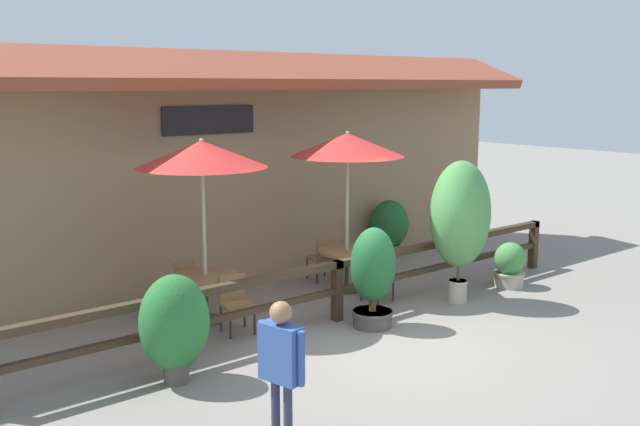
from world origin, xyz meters
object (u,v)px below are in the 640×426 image
Objects in this scene: chair_middle_streetside at (375,273)px; patio_umbrella_middle at (348,145)px; potted_plant_small_flowering at (510,265)px; potted_plant_tall_tropical at (389,226)px; dining_table_middle at (347,258)px; chair_middle_wallside at (323,256)px; chair_near_wallside at (180,282)px; pedestrian at (281,359)px; potted_plant_entrance_palm at (175,324)px; chair_near_streetside at (236,301)px; potted_plant_broad_leaf at (373,274)px; potted_plant_corner_fern at (460,216)px; dining_table_near at (206,284)px; patio_umbrella_near at (202,154)px.

patio_umbrella_middle is at bearing 84.44° from chair_middle_streetside.
potted_plant_small_flowering is 0.67× the size of potted_plant_tall_tropical.
potted_plant_small_flowering is at bearing -34.24° from dining_table_middle.
chair_middle_wallside is 2.40m from potted_plant_tall_tropical.
chair_near_wallside and chair_middle_streetside have the same top height.
potted_plant_entrance_palm is at bearing 165.89° from pedestrian.
potted_plant_broad_leaf reaches higher than chair_near_streetside.
potted_plant_small_flowering is at bearing -24.05° from chair_middle_streetside.
chair_middle_wallside is 0.53× the size of pedestrian.
potted_plant_corner_fern is 2.06m from potted_plant_broad_leaf.
pedestrian reaches higher than potted_plant_small_flowering.
dining_table_near is at bearing 159.18° from chair_middle_streetside.
patio_umbrella_near is 1.85× the size of potted_plant_broad_leaf.
patio_umbrella_near reaches higher than dining_table_near.
patio_umbrella_middle reaches higher than potted_plant_entrance_palm.
chair_middle_wallside is at bearing 85.33° from patio_umbrella_middle.
dining_table_middle is 4.58m from potted_plant_entrance_palm.
pedestrian is (-3.33, -2.26, 0.20)m from potted_plant_broad_leaf.
patio_umbrella_near is at bearing 84.73° from chair_near_wallside.
chair_middle_wallside is (0.06, 0.75, -0.13)m from dining_table_middle.
pedestrian is (-6.67, -5.32, 0.37)m from potted_plant_tall_tropical.
patio_umbrella_near is 3.61m from chair_middle_wallside.
potted_plant_small_flowering is at bearing 0.64° from potted_plant_broad_leaf.
pedestrian is at bearing -146.61° from chair_middle_streetside.
potted_plant_tall_tropical reaches higher than chair_near_streetside.
dining_table_near is at bearing 177.80° from patio_umbrella_middle.
potted_plant_corner_fern is at bearing -178.45° from potted_plant_small_flowering.
potted_plant_entrance_palm reaches higher than chair_near_streetside.
potted_plant_tall_tropical reaches higher than potted_plant_small_flowering.
chair_middle_streetside is 4.34m from potted_plant_entrance_palm.
potted_plant_corner_fern is 3.46m from potted_plant_tall_tropical.
potted_plant_corner_fern is at bearing -25.71° from dining_table_near.
potted_plant_entrance_palm is at bearing -155.36° from potted_plant_tall_tropical.
potted_plant_small_flowering is at bearing -18.73° from patio_umbrella_near.
patio_umbrella_near is 3.43m from dining_table_middle.
dining_table_middle is 2.73m from potted_plant_tall_tropical.
chair_middle_streetside is at bearing 159.58° from potted_plant_small_flowering.
chair_near_streetside is at bearing 173.26° from chair_middle_streetside.
patio_umbrella_middle is 2.64m from potted_plant_broad_leaf.
chair_near_streetside is at bearing 35.01° from potted_plant_entrance_palm.
potted_plant_broad_leaf is (-3.42, -0.04, 0.42)m from potted_plant_small_flowering.
dining_table_near is at bearing 50.87° from potted_plant_entrance_palm.
chair_near_streetside is 5.26m from potted_plant_small_flowering.
chair_middle_streetside is 1.50m from chair_middle_wallside.
chair_middle_wallside is at bearing 85.33° from dining_table_middle.
patio_umbrella_near is 3.47× the size of potted_plant_small_flowering.
patio_umbrella_near reaches higher than chair_middle_streetside.
patio_umbrella_near is at bearing 177.80° from patio_umbrella_middle.
potted_plant_tall_tropical is at bearing 37.52° from chair_middle_streetside.
dining_table_near is 0.36× the size of patio_umbrella_middle.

